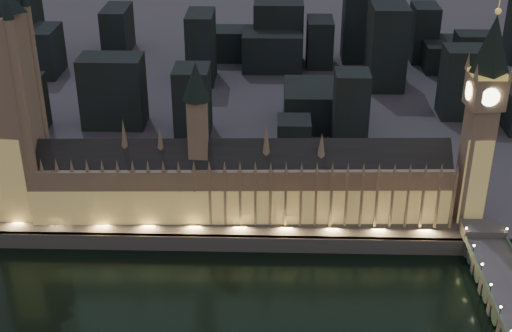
{
  "coord_description": "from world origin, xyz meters",
  "views": [
    {
      "loc": [
        13.45,
        -240.37,
        189.7
      ],
      "look_at": [
        5.0,
        55.0,
        38.0
      ],
      "focal_mm": 50.0,
      "sensor_mm": 36.0,
      "label": 1
    }
  ],
  "objects_px": {
    "palace_of_westminster": "(239,181)",
    "victoria_tower": "(5,88)",
    "westminster_bridge": "(511,304)",
    "elizabeth_tower": "(484,104)"
  },
  "relations": [
    {
      "from": "elizabeth_tower",
      "to": "westminster_bridge",
      "type": "relative_size",
      "value": 0.95
    },
    {
      "from": "palace_of_westminster",
      "to": "victoria_tower",
      "type": "height_order",
      "value": "victoria_tower"
    },
    {
      "from": "palace_of_westminster",
      "to": "victoria_tower",
      "type": "relative_size",
      "value": 1.55
    },
    {
      "from": "elizabeth_tower",
      "to": "victoria_tower",
      "type": "bearing_deg",
      "value": 180.0
    },
    {
      "from": "elizabeth_tower",
      "to": "westminster_bridge",
      "type": "height_order",
      "value": "elizabeth_tower"
    },
    {
      "from": "palace_of_westminster",
      "to": "westminster_bridge",
      "type": "bearing_deg",
      "value": -29.61
    },
    {
      "from": "palace_of_westminster",
      "to": "elizabeth_tower",
      "type": "height_order",
      "value": "elizabeth_tower"
    },
    {
      "from": "palace_of_westminster",
      "to": "victoria_tower",
      "type": "distance_m",
      "value": 116.34
    },
    {
      "from": "elizabeth_tower",
      "to": "westminster_bridge",
      "type": "distance_m",
      "value": 89.92
    },
    {
      "from": "victoria_tower",
      "to": "westminster_bridge",
      "type": "xyz_separation_m",
      "value": [
        221.43,
        -65.37,
        -66.7
      ]
    }
  ]
}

